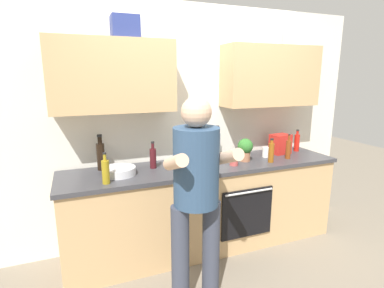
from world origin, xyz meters
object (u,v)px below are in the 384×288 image
(bottle_wine, at_px, (153,157))
(bottle_soda, at_px, (194,162))
(person_standing, at_px, (196,187))
(cup_coffee, at_px, (266,152))
(bottle_soy, at_px, (101,155))
(cup_ceramic, at_px, (234,161))
(bottle_vinegar, at_px, (288,149))
(potted_herb, at_px, (245,148))
(bottle_water, at_px, (217,145))
(mixing_bowl, at_px, (119,171))
(bottle_syrup, at_px, (271,152))
(cup_stoneware, at_px, (198,159))
(bottle_hotsauce, at_px, (297,142))
(grocery_bag_crisps, at_px, (280,144))
(bottle_oil, at_px, (106,171))

(bottle_wine, distance_m, bottle_soda, 0.41)
(person_standing, relative_size, cup_coffee, 14.94)
(bottle_soy, relative_size, cup_ceramic, 3.44)
(bottle_vinegar, distance_m, potted_herb, 0.49)
(bottle_water, relative_size, bottle_soda, 1.69)
(bottle_soy, bearing_deg, bottle_soda, -23.79)
(bottle_soda, bearing_deg, mixing_bowl, 168.23)
(bottle_syrup, bearing_deg, cup_stoneware, 160.16)
(bottle_vinegar, height_order, mixing_bowl, bottle_vinegar)
(person_standing, bearing_deg, bottle_syrup, 27.29)
(bottle_water, relative_size, potted_herb, 1.51)
(bottle_hotsauce, height_order, bottle_water, bottle_water)
(cup_ceramic, relative_size, grocery_bag_crisps, 0.45)
(bottle_soy, relative_size, grocery_bag_crisps, 1.54)
(bottle_soy, bearing_deg, cup_ceramic, -14.99)
(cup_ceramic, xyz_separation_m, grocery_bag_crisps, (0.73, 0.23, 0.06))
(bottle_wine, distance_m, mixing_bowl, 0.36)
(bottle_vinegar, bearing_deg, cup_stoneware, 167.98)
(cup_ceramic, relative_size, cup_stoneware, 1.16)
(potted_herb, bearing_deg, bottle_soy, 170.63)
(bottle_wine, xyz_separation_m, cup_ceramic, (0.78, -0.21, -0.06))
(cup_ceramic, relative_size, potted_herb, 0.41)
(bottle_syrup, bearing_deg, grocery_bag_crisps, 40.09)
(bottle_oil, distance_m, bottle_syrup, 1.66)
(bottle_hotsauce, relative_size, cup_stoneware, 3.03)
(person_standing, bearing_deg, cup_ceramic, 42.26)
(bottle_hotsauce, relative_size, potted_herb, 1.08)
(bottle_water, bearing_deg, cup_stoneware, -164.18)
(bottle_soy, relative_size, potted_herb, 1.42)
(bottle_soy, height_order, grocery_bag_crisps, bottle_soy)
(person_standing, height_order, bottle_oil, person_standing)
(bottle_water, xyz_separation_m, grocery_bag_crisps, (0.78, -0.06, -0.04))
(bottle_oil, xyz_separation_m, bottle_syrup, (1.66, 0.03, 0.00))
(cup_coffee, relative_size, mixing_bowl, 0.37)
(bottle_soy, height_order, cup_stoneware, bottle_soy)
(bottle_oil, height_order, cup_ceramic, bottle_oil)
(bottle_soda, relative_size, grocery_bag_crisps, 0.97)
(cup_ceramic, distance_m, cup_stoneware, 0.36)
(cup_coffee, bearing_deg, cup_stoneware, 175.33)
(bottle_syrup, relative_size, grocery_bag_crisps, 1.13)
(bottle_soy, bearing_deg, bottle_hotsauce, -2.17)
(bottle_syrup, bearing_deg, bottle_water, 144.75)
(bottle_soda, distance_m, cup_stoneware, 0.28)
(bottle_water, relative_size, bottle_syrup, 1.44)
(potted_herb, bearing_deg, person_standing, -140.53)
(bottle_soy, bearing_deg, potted_herb, -9.37)
(bottle_soda, bearing_deg, potted_herb, 11.05)
(mixing_bowl, bearing_deg, cup_ceramic, -6.02)
(bottle_soda, bearing_deg, bottle_soy, 156.21)
(bottle_hotsauce, height_order, mixing_bowl, bottle_hotsauce)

